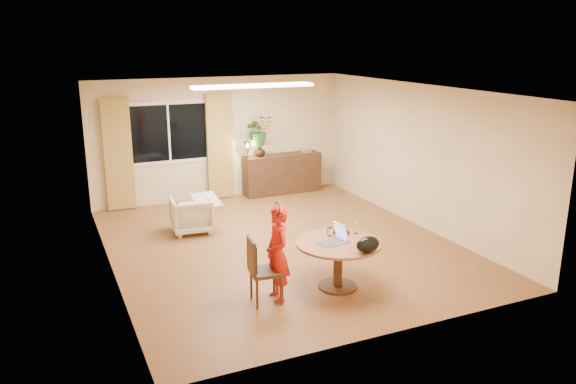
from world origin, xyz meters
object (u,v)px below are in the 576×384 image
Objects in this scene: dining_table at (338,252)px; armchair at (191,215)px; child at (277,254)px; sideboard at (282,174)px; dining_chair at (266,270)px.

armchair is at bearing 112.08° from dining_table.
sideboard is (2.20, 4.87, -0.21)m from child.
sideboard is at bearing 70.80° from dining_chair.
dining_chair is 5.42m from sideboard.
child is at bearing 179.55° from dining_table.
dining_chair is 1.27× the size of armchair.
child is at bearing -114.28° from sideboard.
child is (0.17, 0.01, 0.20)m from dining_chair.
sideboard reaches higher than armchair.
dining_table is at bearing 6.61° from dining_chair.
armchair is at bearing -171.18° from child.
sideboard is (2.37, 4.87, -0.01)m from dining_chair.
dining_chair is at bearing -85.89° from child.
dining_chair reaches higher than sideboard.
child is 0.73× the size of sideboard.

